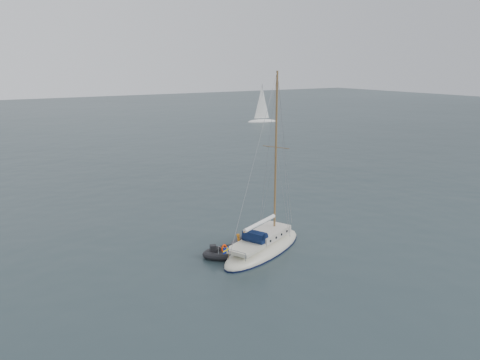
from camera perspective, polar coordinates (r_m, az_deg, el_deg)
ground at (r=34.17m, az=2.09°, el=-6.61°), size 300.00×300.00×0.00m
sailboat at (r=30.95m, az=2.86°, el=-7.05°), size 8.53×2.56×12.14m
dinghy at (r=32.37m, az=0.78°, el=-7.44°), size 3.10×1.40×0.44m
rib at (r=30.45m, az=-0.61°, el=-8.76°), size 4.28×1.95×1.50m
distant_yacht_b at (r=98.84m, az=2.68°, el=9.12°), size 6.24×3.33×8.27m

